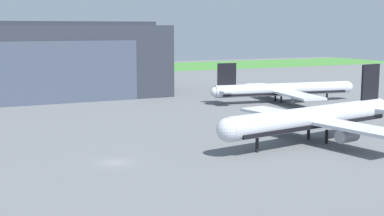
% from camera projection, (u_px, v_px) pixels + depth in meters
% --- Properties ---
extents(ground_plane, '(440.00, 440.00, 0.00)m').
position_uv_depth(ground_plane, '(115.00, 163.00, 79.42)').
color(ground_plane, slate).
extents(grass_field_strip, '(440.00, 56.00, 0.08)m').
position_uv_depth(grass_field_strip, '(0.00, 72.00, 239.46)').
color(grass_field_strip, '#458637').
rests_on(grass_field_strip, ground_plane).
extents(airliner_far_left, '(42.37, 37.26, 11.00)m').
position_uv_depth(airliner_far_left, '(283.00, 90.00, 143.89)').
color(airliner_far_left, silver).
rests_on(airliner_far_left, ground_plane).
extents(airliner_near_left, '(41.04, 34.34, 13.29)m').
position_uv_depth(airliner_near_left, '(312.00, 119.00, 92.85)').
color(airliner_near_left, silver).
rests_on(airliner_near_left, ground_plane).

